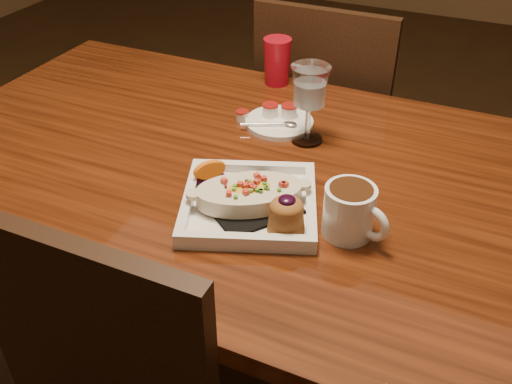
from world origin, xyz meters
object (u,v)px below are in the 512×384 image
at_px(chair_far, 329,130).
at_px(red_tumbler, 277,62).
at_px(goblet, 310,91).
at_px(plate, 253,200).
at_px(table, 243,200).
at_px(saucer, 279,120).
at_px(coffee_mug, 351,210).

bearing_deg(chair_far, red_tumbler, 68.76).
height_order(goblet, red_tumbler, goblet).
bearing_deg(red_tumbler, chair_far, 68.76).
bearing_deg(plate, table, 100.67).
bearing_deg(saucer, red_tumbler, 113.73).
distance_m(chair_far, coffee_mug, 0.86).
height_order(saucer, red_tumbler, red_tumbler).
distance_m(goblet, saucer, 0.15).
bearing_deg(plate, goblet, 68.59).
relative_size(chair_far, coffee_mug, 7.41).
bearing_deg(chair_far, table, 90.00).
relative_size(goblet, saucer, 1.11).
distance_m(table, saucer, 0.22).
distance_m(plate, saucer, 0.35).
relative_size(chair_far, plate, 2.91).
distance_m(plate, red_tumbler, 0.57).
height_order(chair_far, goblet, chair_far).
height_order(coffee_mug, goblet, goblet).
height_order(table, chair_far, chair_far).
relative_size(table, red_tumbler, 12.18).
relative_size(plate, saucer, 1.99).
relative_size(plate, goblet, 1.80).
relative_size(coffee_mug, red_tumbler, 1.02).
bearing_deg(red_tumbler, goblet, -54.67).
relative_size(plate, coffee_mug, 2.54).
height_order(table, coffee_mug, coffee_mug).
xyz_separation_m(plate, saucer, (-0.09, 0.33, -0.02)).
relative_size(coffee_mug, saucer, 0.78).
bearing_deg(chair_far, goblet, 100.55).
bearing_deg(goblet, red_tumbler, 125.33).
relative_size(chair_far, goblet, 5.23).
bearing_deg(table, chair_far, 90.00).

